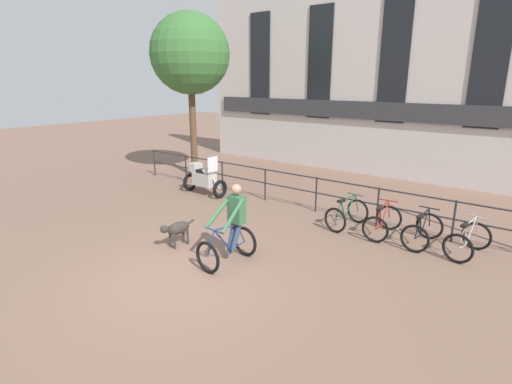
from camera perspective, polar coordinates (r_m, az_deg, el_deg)
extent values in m
plane|color=#7A5B4C|center=(8.25, -10.24, -11.84)|extent=(60.00, 60.00, 0.00)
cylinder|color=#232326|center=(16.75, -14.31, 4.05)|extent=(0.05, 0.05, 1.05)
cylinder|color=#232326|center=(15.34, -9.99, 3.25)|extent=(0.05, 0.05, 1.05)
cylinder|color=#232326|center=(14.03, -4.83, 2.27)|extent=(0.05, 0.05, 1.05)
cylinder|color=#232326|center=(12.86, 1.32, 1.07)|extent=(0.05, 0.05, 1.05)
cylinder|color=#232326|center=(11.88, 8.58, -0.36)|extent=(0.05, 0.05, 1.05)
cylinder|color=#232326|center=(11.12, 16.99, -2.00)|extent=(0.05, 0.05, 1.05)
cylinder|color=#232326|center=(10.65, 26.40, -3.79)|extent=(0.05, 0.05, 1.05)
cylinder|color=#232326|center=(11.75, 8.68, 1.96)|extent=(15.00, 0.04, 0.04)
cylinder|color=#232326|center=(11.86, 8.59, -0.11)|extent=(15.00, 0.04, 0.04)
cube|color=beige|center=(16.73, 19.41, 15.81)|extent=(18.00, 0.60, 8.09)
cube|color=#333338|center=(16.43, 18.53, 10.83)|extent=(17.10, 0.12, 0.70)
cube|color=black|center=(19.48, 0.58, 17.73)|extent=(1.10, 0.06, 4.53)
cube|color=black|center=(17.74, 9.08, 17.74)|extent=(1.10, 0.06, 4.53)
cube|color=black|center=(16.43, 19.15, 17.27)|extent=(1.10, 0.06, 4.53)
cube|color=black|center=(15.64, 30.49, 16.14)|extent=(1.10, 0.06, 4.53)
torus|color=black|center=(8.19, -6.93, -9.26)|extent=(0.68, 0.11, 0.68)
torus|color=black|center=(8.89, -1.61, -7.06)|extent=(0.68, 0.11, 0.68)
cylinder|color=navy|center=(8.36, -4.78, -6.88)|extent=(0.06, 0.49, 0.60)
cylinder|color=navy|center=(8.58, -3.18, -6.46)|extent=(0.05, 0.23, 0.52)
cylinder|color=navy|center=(8.33, -4.33, -5.07)|extent=(0.07, 0.66, 0.10)
cylinder|color=navy|center=(8.75, -2.60, -7.63)|extent=(0.05, 0.44, 0.08)
cylinder|color=navy|center=(8.72, -2.17, -5.90)|extent=(0.04, 0.27, 0.47)
cylinder|color=navy|center=(8.14, -6.47, -7.37)|extent=(0.04, 0.23, 0.54)
cylinder|color=navy|center=(8.11, -6.01, -5.45)|extent=(0.48, 0.06, 0.03)
cube|color=black|center=(8.55, -2.75, -4.57)|extent=(0.13, 0.25, 0.05)
cube|color=#33603D|center=(8.44, -2.78, -2.47)|extent=(0.37, 0.24, 0.60)
sphere|color=#A87A5B|center=(8.31, -2.82, 0.41)|extent=(0.22, 0.22, 0.22)
cylinder|color=#33603D|center=(8.37, -5.38, -2.78)|extent=(0.18, 0.72, 0.60)
cylinder|color=#33603D|center=(8.08, -3.33, -3.42)|extent=(0.10, 0.72, 0.60)
cylinder|color=navy|center=(8.64, -3.52, -6.51)|extent=(0.12, 0.31, 0.69)
cylinder|color=navy|center=(8.53, -2.85, -6.37)|extent=(0.16, 0.32, 0.58)
ellipsoid|color=#332D28|center=(9.54, -11.01, -5.08)|extent=(0.31, 0.61, 0.30)
cylinder|color=#332D28|center=(9.41, -12.18, -5.30)|extent=(0.18, 0.17, 0.18)
sphere|color=#332D28|center=(9.31, -12.99, -5.19)|extent=(0.18, 0.18, 0.18)
cone|color=#332D28|center=(9.27, -13.40, -5.40)|extent=(0.11, 0.12, 0.10)
cylinder|color=#332D28|center=(9.72, -9.33, -4.23)|extent=(0.07, 0.20, 0.11)
cylinder|color=#332D28|center=(9.60, -12.14, -6.62)|extent=(0.06, 0.06, 0.38)
cylinder|color=#332D28|center=(9.47, -11.56, -6.90)|extent=(0.06, 0.06, 0.38)
cylinder|color=#332D28|center=(9.80, -10.32, -6.05)|extent=(0.06, 0.06, 0.38)
cylinder|color=#332D28|center=(9.67, -9.73, -6.31)|extent=(0.06, 0.06, 0.38)
torus|color=black|center=(13.19, -5.17, 0.41)|extent=(0.14, 0.62, 0.62)
torus|color=black|center=(14.24, -9.38, 1.42)|extent=(0.14, 0.62, 0.62)
cube|color=#B7B2AD|center=(13.65, -7.39, 1.83)|extent=(0.83, 0.43, 0.44)
ellipsoid|color=#B7B2AD|center=(13.45, -6.90, 2.95)|extent=(0.49, 0.34, 0.24)
cube|color=black|center=(13.66, -7.72, 2.99)|extent=(0.57, 0.32, 0.10)
cylinder|color=#B2B2B7|center=(13.27, -5.76, 1.32)|extent=(0.42, 0.07, 0.41)
cube|color=silver|center=(13.22, -6.22, 3.95)|extent=(0.04, 0.44, 0.50)
cube|color=#B7B2AD|center=(13.88, -8.64, 3.54)|extent=(0.33, 0.37, 0.28)
torus|color=black|center=(11.24, 14.34, -2.66)|extent=(0.66, 0.15, 0.66)
torus|color=black|center=(10.40, 11.24, -3.97)|extent=(0.66, 0.15, 0.66)
cylinder|color=#194C2D|center=(10.84, 13.26, -1.99)|extent=(0.10, 0.47, 0.58)
cylinder|color=#194C2D|center=(10.59, 12.31, -2.53)|extent=(0.06, 0.22, 0.51)
cylinder|color=#194C2D|center=(10.69, 13.07, -0.84)|extent=(0.12, 0.63, 0.10)
cylinder|color=#194C2D|center=(10.57, 11.89, -3.82)|extent=(0.08, 0.42, 0.07)
cylinder|color=#194C2D|center=(10.42, 11.67, -2.66)|extent=(0.06, 0.25, 0.46)
cylinder|color=#194C2D|center=(11.08, 14.16, -1.52)|extent=(0.06, 0.21, 0.52)
cylinder|color=#194C2D|center=(10.94, 13.99, -0.34)|extent=(0.48, 0.10, 0.03)
cube|color=black|center=(10.44, 12.11, -1.25)|extent=(0.15, 0.25, 0.05)
torus|color=black|center=(10.95, 18.49, -3.49)|extent=(0.66, 0.09, 0.66)
torus|color=black|center=(10.00, 16.64, -5.15)|extent=(0.66, 0.09, 0.66)
cylinder|color=maroon|center=(10.50, 17.92, -2.92)|extent=(0.05, 0.47, 0.58)
cylinder|color=maroon|center=(10.23, 17.34, -3.56)|extent=(0.04, 0.22, 0.51)
cylinder|color=maroon|center=(10.34, 17.87, -1.76)|extent=(0.06, 0.63, 0.10)
cylinder|color=maroon|center=(10.20, 17.03, -4.93)|extent=(0.04, 0.42, 0.07)
cylinder|color=maroon|center=(10.03, 16.96, -3.76)|extent=(0.03, 0.25, 0.46)
cylinder|color=maroon|center=(10.78, 18.46, -2.34)|extent=(0.03, 0.21, 0.52)
cylinder|color=maroon|center=(10.62, 18.42, -1.16)|extent=(0.48, 0.05, 0.03)
cube|color=black|center=(10.06, 17.29, -2.27)|extent=(0.13, 0.24, 0.05)
torus|color=black|center=(10.69, 23.53, -4.48)|extent=(0.66, 0.08, 0.66)
torus|color=black|center=(9.74, 21.73, -6.21)|extent=(0.66, 0.08, 0.66)
cylinder|color=black|center=(10.24, 23.00, -3.91)|extent=(0.05, 0.47, 0.58)
cylinder|color=black|center=(9.96, 22.44, -4.58)|extent=(0.04, 0.22, 0.51)
cylinder|color=black|center=(10.08, 22.99, -2.73)|extent=(0.05, 0.63, 0.10)
cylinder|color=black|center=(9.94, 22.10, -5.97)|extent=(0.04, 0.42, 0.07)
cylinder|color=black|center=(9.77, 22.08, -4.79)|extent=(0.03, 0.25, 0.46)
cylinder|color=black|center=(10.52, 23.53, -3.31)|extent=(0.03, 0.21, 0.52)
cylinder|color=black|center=(10.36, 23.53, -2.11)|extent=(0.48, 0.04, 0.03)
cube|color=black|center=(9.79, 22.43, -3.26)|extent=(0.13, 0.24, 0.05)
torus|color=black|center=(10.51, 28.97, -5.51)|extent=(0.66, 0.17, 0.66)
torus|color=black|center=(9.57, 26.86, -7.22)|extent=(0.66, 0.17, 0.66)
cylinder|color=#9E998E|center=(10.06, 28.37, -4.92)|extent=(0.11, 0.46, 0.58)
cylinder|color=#9E998E|center=(9.79, 27.71, -5.58)|extent=(0.07, 0.22, 0.51)
cylinder|color=#9E998E|center=(9.90, 28.36, -3.72)|extent=(0.14, 0.63, 0.10)
cylinder|color=#9E998E|center=(9.76, 27.30, -6.98)|extent=(0.10, 0.42, 0.07)
cylinder|color=#9E998E|center=(9.59, 27.28, -5.78)|extent=(0.06, 0.25, 0.46)
cylinder|color=#9E998E|center=(10.34, 28.98, -4.33)|extent=(0.06, 0.21, 0.52)
cylinder|color=#9E998E|center=(10.18, 29.00, -3.11)|extent=(0.48, 0.11, 0.03)
cube|color=black|center=(9.62, 27.71, -4.24)|extent=(0.16, 0.26, 0.05)
cylinder|color=brown|center=(16.16, -8.98, 9.05)|extent=(0.26, 0.26, 3.90)
sphere|color=#386B33|center=(16.08, -9.42, 18.92)|extent=(3.02, 3.02, 3.02)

